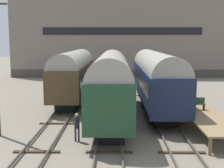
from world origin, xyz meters
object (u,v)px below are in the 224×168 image
(train_car_brown, at_px, (74,72))
(person_worker, at_px, (77,124))
(train_car_navy, at_px, (155,76))
(bench, at_px, (196,103))
(train_car_green, at_px, (111,81))

(train_car_brown, bearing_deg, person_worker, -81.74)
(train_car_navy, bearing_deg, person_worker, -120.20)
(bench, bearing_deg, person_worker, -152.85)
(train_car_brown, bearing_deg, bench, -42.88)
(train_car_navy, bearing_deg, bench, -69.69)
(train_car_navy, distance_m, person_worker, 12.18)
(train_car_green, distance_m, person_worker, 6.48)
(train_car_green, height_order, train_car_navy, train_car_green)
(train_car_green, bearing_deg, bench, -14.11)
(train_car_green, xyz_separation_m, train_car_navy, (4.03, 4.55, -0.06))
(train_car_green, bearing_deg, person_worker, -109.04)
(person_worker, bearing_deg, train_car_brown, 98.26)
(train_car_brown, height_order, person_worker, train_car_brown)
(bench, bearing_deg, train_car_green, 165.89)
(train_car_brown, distance_m, person_worker, 14.13)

